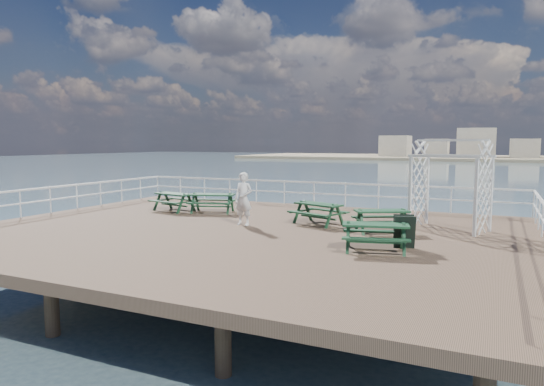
{
  "coord_description": "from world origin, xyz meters",
  "views": [
    {
      "loc": [
        7.53,
        -13.88,
        2.88
      ],
      "look_at": [
        0.4,
        1.44,
        1.1
      ],
      "focal_mm": 32.0,
      "sensor_mm": 36.0,
      "label": 1
    }
  ],
  "objects_px": {
    "person": "(244,199)",
    "picnic_table_e": "(376,231)",
    "picnic_table_a": "(212,199)",
    "picnic_table_d": "(174,198)",
    "picnic_table_b": "(318,209)",
    "picnic_table_c": "(382,216)",
    "trellis_arbor": "(450,190)"
  },
  "relations": [
    {
      "from": "person",
      "to": "picnic_table_e",
      "type": "bearing_deg",
      "value": -18.29
    },
    {
      "from": "picnic_table_a",
      "to": "picnic_table_e",
      "type": "height_order",
      "value": "picnic_table_a"
    },
    {
      "from": "picnic_table_d",
      "to": "picnic_table_e",
      "type": "height_order",
      "value": "picnic_table_d"
    },
    {
      "from": "picnic_table_b",
      "to": "person",
      "type": "distance_m",
      "value": 2.65
    },
    {
      "from": "picnic_table_c",
      "to": "picnic_table_d",
      "type": "height_order",
      "value": "picnic_table_d"
    },
    {
      "from": "picnic_table_c",
      "to": "trellis_arbor",
      "type": "relative_size",
      "value": 0.71
    },
    {
      "from": "picnic_table_d",
      "to": "person",
      "type": "distance_m",
      "value": 4.76
    },
    {
      "from": "picnic_table_e",
      "to": "person",
      "type": "height_order",
      "value": "person"
    },
    {
      "from": "picnic_table_a",
      "to": "picnic_table_d",
      "type": "xyz_separation_m",
      "value": [
        -1.72,
        -0.27,
        -0.02
      ]
    },
    {
      "from": "picnic_table_b",
      "to": "picnic_table_a",
      "type": "bearing_deg",
      "value": -170.78
    },
    {
      "from": "picnic_table_d",
      "to": "picnic_table_e",
      "type": "bearing_deg",
      "value": -11.22
    },
    {
      "from": "picnic_table_e",
      "to": "trellis_arbor",
      "type": "distance_m",
      "value": 4.49
    },
    {
      "from": "picnic_table_a",
      "to": "picnic_table_d",
      "type": "relative_size",
      "value": 1.08
    },
    {
      "from": "picnic_table_c",
      "to": "person",
      "type": "distance_m",
      "value": 4.71
    },
    {
      "from": "picnic_table_a",
      "to": "picnic_table_c",
      "type": "bearing_deg",
      "value": -28.68
    },
    {
      "from": "picnic_table_d",
      "to": "person",
      "type": "bearing_deg",
      "value": -11.9
    },
    {
      "from": "person",
      "to": "picnic_table_a",
      "type": "bearing_deg",
      "value": 144.45
    },
    {
      "from": "picnic_table_a",
      "to": "picnic_table_d",
      "type": "distance_m",
      "value": 1.74
    },
    {
      "from": "picnic_table_d",
      "to": "picnic_table_e",
      "type": "xyz_separation_m",
      "value": [
        9.43,
        -3.99,
        -0.01
      ]
    },
    {
      "from": "picnic_table_d",
      "to": "picnic_table_e",
      "type": "distance_m",
      "value": 10.24
    },
    {
      "from": "picnic_table_b",
      "to": "trellis_arbor",
      "type": "height_order",
      "value": "trellis_arbor"
    },
    {
      "from": "picnic_table_d",
      "to": "trellis_arbor",
      "type": "bearing_deg",
      "value": 12.67
    },
    {
      "from": "picnic_table_b",
      "to": "picnic_table_d",
      "type": "height_order",
      "value": "picnic_table_d"
    },
    {
      "from": "trellis_arbor",
      "to": "person",
      "type": "xyz_separation_m",
      "value": [
        -6.55,
        -2.08,
        -0.4
      ]
    },
    {
      "from": "picnic_table_a",
      "to": "picnic_table_b",
      "type": "xyz_separation_m",
      "value": [
        4.91,
        -0.88,
        -0.02
      ]
    },
    {
      "from": "picnic_table_c",
      "to": "picnic_table_e",
      "type": "distance_m",
      "value": 2.78
    },
    {
      "from": "picnic_table_e",
      "to": "trellis_arbor",
      "type": "height_order",
      "value": "trellis_arbor"
    },
    {
      "from": "picnic_table_a",
      "to": "person",
      "type": "relative_size",
      "value": 1.16
    },
    {
      "from": "picnic_table_b",
      "to": "trellis_arbor",
      "type": "bearing_deg",
      "value": 29.91
    },
    {
      "from": "picnic_table_a",
      "to": "picnic_table_d",
      "type": "bearing_deg",
      "value": 172.08
    },
    {
      "from": "picnic_table_b",
      "to": "picnic_table_e",
      "type": "height_order",
      "value": "picnic_table_b"
    },
    {
      "from": "picnic_table_e",
      "to": "person",
      "type": "bearing_deg",
      "value": 143.68
    }
  ]
}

